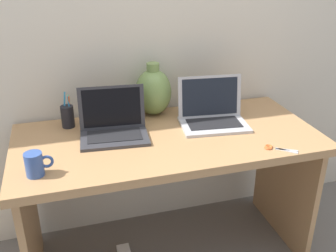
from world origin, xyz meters
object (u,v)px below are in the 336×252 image
laptop_right (212,112)px  pen_cup (68,116)px  laptop_left (113,123)px  coffee_mug (35,164)px  scissors (275,148)px  power_brick (123,250)px  green_vase (153,92)px

laptop_right → pen_cup: (-0.71, 0.15, -0.00)m
laptop_left → coffee_mug: size_ratio=3.01×
laptop_left → coffee_mug: (-0.35, -0.28, -0.01)m
pen_cup → scissors: 1.01m
pen_cup → power_brick: bearing=-37.4°
laptop_right → power_brick: (-0.50, -0.01, -0.78)m
laptop_right → coffee_mug: size_ratio=3.19×
coffee_mug → scissors: size_ratio=0.83×
scissors → green_vase: bearing=127.9°
coffee_mug → scissors: (1.03, -0.07, -0.05)m
laptop_right → coffee_mug: 0.90m
laptop_right → green_vase: 0.33m
laptop_right → scissors: size_ratio=2.67×
green_vase → coffee_mug: size_ratio=2.52×
laptop_left → green_vase: (0.25, 0.20, 0.07)m
laptop_left → coffee_mug: laptop_left is taller
coffee_mug → scissors: coffee_mug is taller
laptop_left → scissors: size_ratio=2.51×
laptop_left → scissors: 0.76m
green_vase → laptop_right: bearing=-37.6°
pen_cup → power_brick: (0.21, -0.16, -0.78)m
laptop_left → green_vase: 0.33m
coffee_mug → pen_cup: (0.15, 0.43, 0.01)m
green_vase → pen_cup: 0.46m
laptop_right → power_brick: bearing=-178.6°
green_vase → coffee_mug: (-0.60, -0.48, -0.08)m
pen_cup → scissors: size_ratio=1.35×
green_vase → scissors: bearing=-52.1°
pen_cup → power_brick: pen_cup is taller
pen_cup → scissors: pen_cup is taller
scissors → power_brick: bearing=153.2°
laptop_right → green_vase: green_vase is taller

